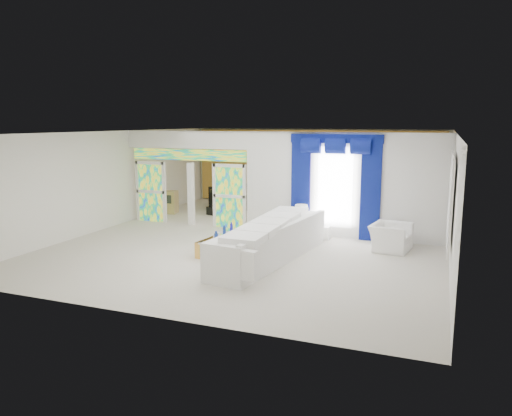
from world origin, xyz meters
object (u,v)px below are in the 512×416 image
at_px(coffee_table, 225,244).
at_px(console_table, 311,231).
at_px(white_sofa, 271,243).
at_px(armchair, 391,237).
at_px(grand_piano, 236,197).

xyz_separation_m(coffee_table, console_table, (1.67, 2.28, -0.02)).
bearing_deg(white_sofa, console_table, 90.83).
bearing_deg(console_table, armchair, -15.21).
height_order(white_sofa, armchair, white_sofa).
relative_size(coffee_table, console_table, 1.65).
relative_size(coffee_table, grand_piano, 1.04).
bearing_deg(grand_piano, armchair, -19.67).
bearing_deg(coffee_table, console_table, 53.77).
distance_m(coffee_table, console_table, 2.83).
distance_m(white_sofa, grand_piano, 7.25).
distance_m(coffee_table, grand_piano, 6.41).
relative_size(white_sofa, grand_piano, 2.60).
xyz_separation_m(armchair, grand_piano, (-6.20, 4.33, 0.09)).
relative_size(white_sofa, armchair, 4.21).
bearing_deg(grand_piano, white_sofa, -44.95).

